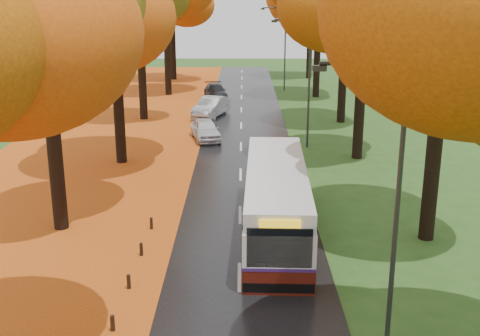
{
  "coord_description": "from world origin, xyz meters",
  "views": [
    {
      "loc": [
        0.1,
        -6.93,
        9.68
      ],
      "look_at": [
        0.0,
        16.68,
        2.6
      ],
      "focal_mm": 45.0,
      "sensor_mm": 36.0,
      "label": 1
    }
  ],
  "objects_px": {
    "streetlamp_mid": "(305,73)",
    "car_dark": "(215,92)",
    "streetlamp_far": "(283,42)",
    "streetlamp_near": "(389,186)",
    "car_white": "(206,129)",
    "car_silver": "(211,107)",
    "bus": "(276,200)"
  },
  "relations": [
    {
      "from": "streetlamp_mid",
      "to": "streetlamp_far",
      "type": "height_order",
      "value": "same"
    },
    {
      "from": "streetlamp_mid",
      "to": "streetlamp_far",
      "type": "bearing_deg",
      "value": 90.0
    },
    {
      "from": "bus",
      "to": "car_dark",
      "type": "distance_m",
      "value": 31.34
    },
    {
      "from": "car_white",
      "to": "bus",
      "type": "bearing_deg",
      "value": -90.01
    },
    {
      "from": "bus",
      "to": "car_silver",
      "type": "xyz_separation_m",
      "value": [
        -3.81,
        23.36,
        -0.7
      ]
    },
    {
      "from": "streetlamp_far",
      "to": "bus",
      "type": "height_order",
      "value": "streetlamp_far"
    },
    {
      "from": "streetlamp_far",
      "to": "car_silver",
      "type": "xyz_separation_m",
      "value": [
        -6.3,
        -12.72,
        -3.91
      ]
    },
    {
      "from": "streetlamp_far",
      "to": "car_dark",
      "type": "distance_m",
      "value": 8.97
    },
    {
      "from": "bus",
      "to": "car_dark",
      "type": "relative_size",
      "value": 2.34
    },
    {
      "from": "streetlamp_mid",
      "to": "bus",
      "type": "height_order",
      "value": "streetlamp_mid"
    },
    {
      "from": "streetlamp_mid",
      "to": "bus",
      "type": "distance_m",
      "value": 14.65
    },
    {
      "from": "streetlamp_far",
      "to": "car_silver",
      "type": "bearing_deg",
      "value": -116.34
    },
    {
      "from": "streetlamp_mid",
      "to": "streetlamp_far",
      "type": "distance_m",
      "value": 22.0
    },
    {
      "from": "bus",
      "to": "car_dark",
      "type": "bearing_deg",
      "value": 98.9
    },
    {
      "from": "streetlamp_far",
      "to": "bus",
      "type": "bearing_deg",
      "value": -93.94
    },
    {
      "from": "streetlamp_near",
      "to": "streetlamp_mid",
      "type": "height_order",
      "value": "same"
    },
    {
      "from": "streetlamp_far",
      "to": "car_silver",
      "type": "distance_m",
      "value": 14.72
    },
    {
      "from": "car_dark",
      "to": "car_silver",
      "type": "bearing_deg",
      "value": -98.03
    },
    {
      "from": "streetlamp_near",
      "to": "car_dark",
      "type": "height_order",
      "value": "streetlamp_near"
    },
    {
      "from": "streetlamp_mid",
      "to": "car_silver",
      "type": "height_order",
      "value": "streetlamp_mid"
    },
    {
      "from": "streetlamp_mid",
      "to": "car_dark",
      "type": "bearing_deg",
      "value": 110.3
    },
    {
      "from": "bus",
      "to": "car_white",
      "type": "height_order",
      "value": "bus"
    },
    {
      "from": "streetlamp_near",
      "to": "car_silver",
      "type": "bearing_deg",
      "value": 101.38
    },
    {
      "from": "bus",
      "to": "car_silver",
      "type": "bearing_deg",
      "value": 101.18
    },
    {
      "from": "streetlamp_far",
      "to": "car_white",
      "type": "distance_m",
      "value": 21.5
    },
    {
      "from": "car_dark",
      "to": "streetlamp_far",
      "type": "bearing_deg",
      "value": 30.28
    },
    {
      "from": "streetlamp_near",
      "to": "bus",
      "type": "relative_size",
      "value": 0.75
    },
    {
      "from": "car_silver",
      "to": "car_dark",
      "type": "xyz_separation_m",
      "value": [
        0.0,
        7.74,
        -0.1
      ]
    },
    {
      "from": "streetlamp_far",
      "to": "car_white",
      "type": "relative_size",
      "value": 2.02
    },
    {
      "from": "streetlamp_near",
      "to": "car_white",
      "type": "bearing_deg",
      "value": 104.8
    },
    {
      "from": "streetlamp_near",
      "to": "car_dark",
      "type": "relative_size",
      "value": 1.76
    },
    {
      "from": "streetlamp_far",
      "to": "bus",
      "type": "distance_m",
      "value": 36.3
    }
  ]
}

